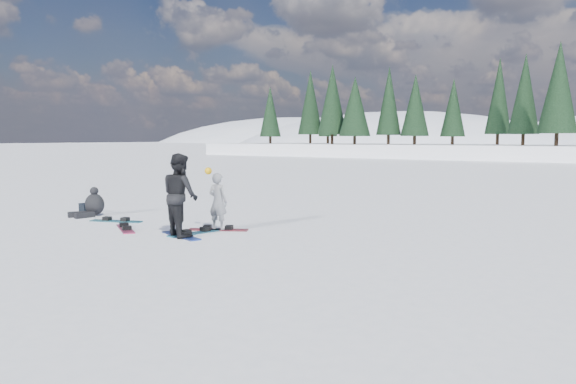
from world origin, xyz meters
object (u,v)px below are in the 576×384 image
Objects in this scene: seated_rider at (93,205)px; gear_bag at (86,208)px; snowboarder_man at (180,195)px; snowboard_loose_a at (196,233)px; snowboard_loose_b at (125,229)px; snowboarder_woman at (218,201)px; snowboard_loose_c at (116,221)px.

gear_bag is at bearing 178.08° from seated_rider.
snowboarder_man is 1.32× the size of snowboard_loose_a.
seated_rider reaches higher than snowboard_loose_b.
snowboard_loose_a is (-0.12, -0.67, -0.73)m from snowboarder_woman.
snowboard_loose_c is 1.00× the size of snowboard_loose_a.
gear_bag is 0.30× the size of snowboard_loose_c.
gear_bag is 0.30× the size of snowboard_loose_a.
gear_bag is 5.46m from snowboard_loose_a.
snowboard_loose_c is at bearing 4.37° from seated_rider.
snowboard_loose_c is at bearing -177.44° from snowboard_loose_b.
snowboarder_man is 4.38× the size of gear_bag.
snowboarder_man is 3.37m from snowboard_loose_c.
snowboarder_woman is at bearing 19.83° from seated_rider.
snowboarder_woman is at bearing -77.39° from snowboarder_man.
snowboard_loose_c is at bearing 97.52° from snowboard_loose_a.
gear_bag is at bearing -5.87° from snowboarder_woman.
snowboarder_woman reaches higher than snowboard_loose_c.
snowboarder_man is 1.78× the size of seated_rider.
snowboarder_woman is at bearing 63.42° from snowboard_loose_b.
snowboard_loose_a is at bearing 75.07° from snowboarder_woman.
snowboarder_man is 4.82m from seated_rider.
gear_bag is 0.30× the size of snowboard_loose_b.
snowboard_loose_c is at bearing 4.08° from snowboarder_woman.
gear_bag reaches higher than snowboard_loose_a.
gear_bag is (-5.52, 0.11, -0.59)m from snowboarder_woman.
snowboarder_man reaches higher than seated_rider.
seated_rider is (-4.67, 1.00, -0.65)m from snowboarder_man.
snowboard_loose_a is (0.03, 0.47, -0.97)m from snowboarder_man.
snowboarder_man reaches higher than snowboarder_woman.
snowboard_loose_c is (-3.16, 0.63, -0.97)m from snowboarder_man.
snowboarder_woman is 1.00m from snowboard_loose_a.
gear_bag is at bearing 92.12° from snowboard_loose_a.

